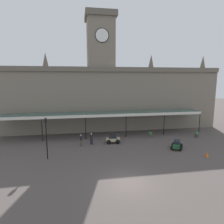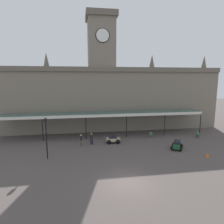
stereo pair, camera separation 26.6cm
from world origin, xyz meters
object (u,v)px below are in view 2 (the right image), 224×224
at_px(car_green_sedan, 177,145).
at_px(traffic_cone, 207,155).
at_px(planter_forecourt_centre, 151,135).
at_px(car_beige_sedan, 113,140).
at_px(pedestrian_beside_cars, 92,138).
at_px(planter_by_canopy, 198,135).
at_px(pedestrian_near_entrance, 81,140).
at_px(victorian_lamppost, 46,133).

distance_m(car_green_sedan, traffic_cone, 4.03).
distance_m(traffic_cone, planter_forecourt_centre, 9.86).
relative_size(car_green_sedan, traffic_cone, 3.60).
xyz_separation_m(car_beige_sedan, planter_forecourt_centre, (6.52, 1.78, -0.01)).
relative_size(pedestrian_beside_cars, planter_forecourt_centre, 1.74).
height_order(pedestrian_beside_cars, traffic_cone, pedestrian_beside_cars).
height_order(car_beige_sedan, pedestrian_beside_cars, pedestrian_beside_cars).
distance_m(pedestrian_beside_cars, planter_forecourt_centre, 9.92).
xyz_separation_m(car_green_sedan, planter_by_canopy, (5.88, 4.47, -0.01)).
xyz_separation_m(car_green_sedan, pedestrian_near_entrance, (-12.90, 3.41, 0.41)).
xyz_separation_m(victorian_lamppost, planter_forecourt_centre, (15.27, 6.42, -2.65)).
bearing_deg(traffic_cone, pedestrian_beside_cars, 152.47).
bearing_deg(planter_forecourt_centre, pedestrian_beside_cars, -168.99).
height_order(pedestrian_near_entrance, pedestrian_beside_cars, same).
relative_size(pedestrian_near_entrance, victorian_lamppost, 0.33).
bearing_deg(planter_by_canopy, pedestrian_near_entrance, -176.79).
bearing_deg(car_beige_sedan, pedestrian_near_entrance, -173.54).
bearing_deg(car_beige_sedan, victorian_lamppost, -152.07).
bearing_deg(pedestrian_beside_cars, planter_forecourt_centre, 11.01).
height_order(car_beige_sedan, pedestrian_near_entrance, pedestrian_near_entrance).
bearing_deg(car_green_sedan, planter_by_canopy, 37.22).
xyz_separation_m(pedestrian_near_entrance, traffic_cone, (15.20, -6.72, -0.60)).
bearing_deg(planter_forecourt_centre, pedestrian_near_entrance, -168.38).
height_order(car_green_sedan, pedestrian_near_entrance, pedestrian_near_entrance).
bearing_deg(planter_forecourt_centre, planter_by_canopy, -9.48).
bearing_deg(car_beige_sedan, planter_forecourt_centre, 15.25).
xyz_separation_m(car_green_sedan, pedestrian_beside_cars, (-11.39, 3.83, 0.41)).
bearing_deg(traffic_cone, planter_by_canopy, 65.27).
bearing_deg(planter_by_canopy, car_beige_sedan, -177.89).
xyz_separation_m(car_beige_sedan, pedestrian_near_entrance, (-4.72, -0.53, 0.41)).
bearing_deg(victorian_lamppost, planter_forecourt_centre, 22.79).
bearing_deg(car_green_sedan, pedestrian_near_entrance, 165.18).
height_order(car_green_sedan, planter_forecourt_centre, car_green_sedan).
bearing_deg(pedestrian_near_entrance, planter_by_canopy, 3.21).
bearing_deg(traffic_cone, car_green_sedan, 124.85).
relative_size(pedestrian_beside_cars, traffic_cone, 2.67).
distance_m(planter_by_canopy, planter_forecourt_centre, 7.64).
distance_m(car_green_sedan, planter_by_canopy, 7.39).
xyz_separation_m(traffic_cone, planter_by_canopy, (3.58, 7.77, 0.18)).
height_order(victorian_lamppost, traffic_cone, victorian_lamppost).
bearing_deg(pedestrian_near_entrance, traffic_cone, -23.85).
xyz_separation_m(car_green_sedan, planter_forecourt_centre, (-1.66, 5.73, -0.01)).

